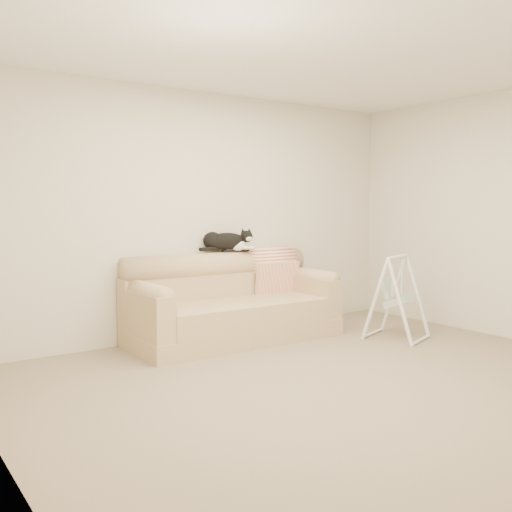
{
  "coord_description": "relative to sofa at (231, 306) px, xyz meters",
  "views": [
    {
      "loc": [
        -3.09,
        -3.36,
        1.39
      ],
      "look_at": [
        0.15,
        1.27,
        0.9
      ],
      "focal_mm": 40.0,
      "sensor_mm": 36.0,
      "label": 1
    }
  ],
  "objects": [
    {
      "name": "sofa",
      "position": [
        0.0,
        0.0,
        0.0
      ],
      "size": [
        2.2,
        0.93,
        0.9
      ],
      "color": "tan",
      "rests_on": "ground"
    },
    {
      "name": "ground_plane",
      "position": [
        -0.07,
        -1.62,
        -0.35
      ],
      "size": [
        5.0,
        5.0,
        0.0
      ],
      "primitive_type": "plane",
      "color": "#7B6E5A",
      "rests_on": "ground"
    },
    {
      "name": "tuxedo_cat",
      "position": [
        0.11,
        0.26,
        0.66
      ],
      "size": [
        0.64,
        0.35,
        0.25
      ],
      "color": "black",
      "rests_on": "sofa"
    },
    {
      "name": "room_shell",
      "position": [
        -0.07,
        -1.62,
        1.18
      ],
      "size": [
        5.04,
        4.04,
        2.6
      ],
      "color": "silver",
      "rests_on": "ground"
    },
    {
      "name": "baby_swing",
      "position": [
        1.45,
        -0.96,
        0.09
      ],
      "size": [
        0.7,
        0.72,
        0.89
      ],
      "color": "white",
      "rests_on": "ground"
    },
    {
      "name": "throw_blanket",
      "position": [
        0.67,
        0.23,
        0.37
      ],
      "size": [
        0.56,
        0.38,
        0.58
      ],
      "color": "#CA512F",
      "rests_on": "sofa"
    },
    {
      "name": "remote_a",
      "position": [
        0.14,
        0.25,
        0.56
      ],
      "size": [
        0.18,
        0.06,
        0.03
      ],
      "color": "black",
      "rests_on": "sofa"
    },
    {
      "name": "remote_b",
      "position": [
        0.28,
        0.23,
        0.56
      ],
      "size": [
        0.18,
        0.08,
        0.02
      ],
      "color": "black",
      "rests_on": "sofa"
    }
  ]
}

